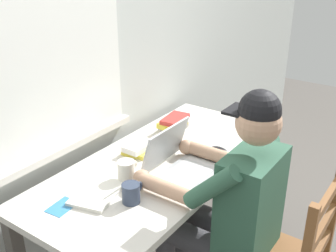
{
  "coord_description": "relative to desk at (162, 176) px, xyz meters",
  "views": [
    {
      "loc": [
        -1.51,
        -1.1,
        1.77
      ],
      "look_at": [
        -0.02,
        -0.05,
        0.94
      ],
      "focal_mm": 43.94,
      "sensor_mm": 36.0,
      "label": 1
    }
  ],
  "objects": [
    {
      "name": "back_wall",
      "position": [
        -0.01,
        0.43,
        0.67
      ],
      "size": [
        6.0,
        0.08,
        2.6
      ],
      "color": "beige",
      "rests_on": "ground"
    },
    {
      "name": "desk",
      "position": [
        0.0,
        0.0,
        0.0
      ],
      "size": [
        1.54,
        0.7,
        0.72
      ],
      "color": "beige",
      "rests_on": "ground"
    },
    {
      "name": "seated_person",
      "position": [
        -0.07,
        -0.42,
        0.05
      ],
      "size": [
        0.5,
        0.6,
        1.24
      ],
      "color": "#2D5642",
      "rests_on": "ground"
    },
    {
      "name": "laptop",
      "position": [
        -0.04,
        -0.13,
        0.15
      ],
      "size": [
        0.33,
        0.3,
        0.23
      ],
      "color": "#ADAFB2",
      "rests_on": "desk"
    },
    {
      "name": "computer_mouse",
      "position": [
        0.25,
        -0.2,
        0.11
      ],
      "size": [
        0.06,
        0.1,
        0.03
      ],
      "primitive_type": "ellipsoid",
      "color": "black",
      "rests_on": "desk"
    },
    {
      "name": "coffee_mug_white",
      "position": [
        -0.25,
        0.03,
        0.15
      ],
      "size": [
        0.12,
        0.08,
        0.1
      ],
      "color": "silver",
      "rests_on": "desk"
    },
    {
      "name": "coffee_mug_dark",
      "position": [
        -0.37,
        -0.1,
        0.14
      ],
      "size": [
        0.12,
        0.08,
        0.09
      ],
      "color": "#2D384C",
      "rests_on": "desk"
    },
    {
      "name": "book_stack_main",
      "position": [
        0.0,
        0.16,
        0.12
      ],
      "size": [
        0.17,
        0.16,
        0.06
      ],
      "color": "gold",
      "rests_on": "desk"
    },
    {
      "name": "book_stack_side",
      "position": [
        0.35,
        0.16,
        0.14
      ],
      "size": [
        0.2,
        0.14,
        0.09
      ],
      "color": "gray",
      "rests_on": "desk"
    },
    {
      "name": "paper_pile_near_laptop",
      "position": [
        0.33,
        -0.07,
        0.1
      ],
      "size": [
        0.27,
        0.22,
        0.02
      ],
      "primitive_type": "cube",
      "rotation": [
        0.0,
        0.0,
        0.29
      ],
      "color": "silver",
      "rests_on": "desk"
    },
    {
      "name": "paper_pile_back_corner",
      "position": [
        -0.42,
        0.06,
        0.1
      ],
      "size": [
        0.29,
        0.23,
        0.02
      ],
      "primitive_type": "cube",
      "rotation": [
        0.0,
        0.0,
        0.26
      ],
      "color": "silver",
      "rests_on": "desk"
    },
    {
      "name": "landscape_photo_print",
      "position": [
        -0.57,
        0.12,
        0.09
      ],
      "size": [
        0.14,
        0.1,
        0.0
      ],
      "primitive_type": "cube",
      "rotation": [
        0.0,
        0.0,
        0.1
      ],
      "color": "teal",
      "rests_on": "desk"
    }
  ]
}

